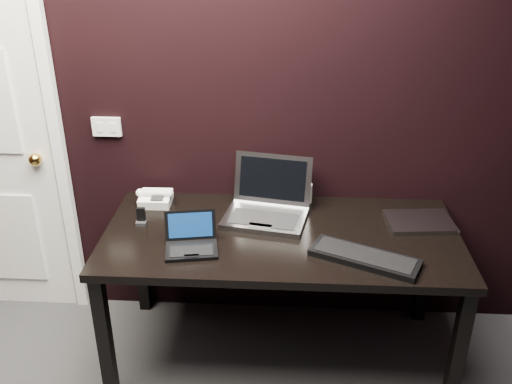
# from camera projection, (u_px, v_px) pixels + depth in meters

# --- Properties ---
(wall_back) EXTENTS (4.00, 0.00, 4.00)m
(wall_back) POSITION_uv_depth(u_px,v_px,m) (225.00, 94.00, 2.85)
(wall_back) COLOR black
(wall_back) RESTS_ON ground
(wall_switch) EXTENTS (0.15, 0.02, 0.10)m
(wall_switch) POSITION_uv_depth(u_px,v_px,m) (107.00, 127.00, 2.95)
(wall_switch) COLOR silver
(wall_switch) RESTS_ON wall_back
(desk) EXTENTS (1.70, 0.80, 0.74)m
(desk) POSITION_uv_depth(u_px,v_px,m) (281.00, 247.00, 2.76)
(desk) COLOR black
(desk) RESTS_ON ground
(netbook) EXTENTS (0.27, 0.25, 0.15)m
(netbook) POSITION_uv_depth(u_px,v_px,m) (191.00, 243.00, 2.59)
(netbook) COLOR black
(netbook) RESTS_ON desk
(silver_laptop) EXTENTS (0.46, 0.42, 0.27)m
(silver_laptop) POSITION_uv_depth(u_px,v_px,m) (267.00, 207.00, 2.85)
(silver_laptop) COLOR gray
(silver_laptop) RESTS_ON desk
(ext_keyboard) EXTENTS (0.50, 0.35, 0.03)m
(ext_keyboard) POSITION_uv_depth(u_px,v_px,m) (365.00, 257.00, 2.51)
(ext_keyboard) COLOR black
(ext_keyboard) RESTS_ON desk
(closed_laptop) EXTENTS (0.34, 0.26, 0.02)m
(closed_laptop) POSITION_uv_depth(u_px,v_px,m) (420.00, 222.00, 2.80)
(closed_laptop) COLOR gray
(closed_laptop) RESTS_ON desk
(desk_phone) EXTENTS (0.20, 0.15, 0.10)m
(desk_phone) POSITION_uv_depth(u_px,v_px,m) (156.00, 198.00, 2.98)
(desk_phone) COLOR white
(desk_phone) RESTS_ON desk
(mobile_phone) EXTENTS (0.05, 0.04, 0.09)m
(mobile_phone) POSITION_uv_depth(u_px,v_px,m) (141.00, 218.00, 2.79)
(mobile_phone) COLOR black
(mobile_phone) RESTS_ON desk
(pen_cup) EXTENTS (0.11, 0.11, 0.24)m
(pen_cup) POSITION_uv_depth(u_px,v_px,m) (304.00, 192.00, 2.99)
(pen_cup) COLOR silver
(pen_cup) RESTS_ON desk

